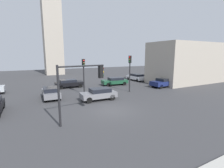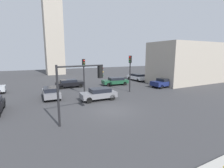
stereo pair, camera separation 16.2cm
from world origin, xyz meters
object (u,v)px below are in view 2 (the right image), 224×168
Objects in this scene: traffic_light_0 at (130,67)px; car_7 at (137,77)px; car_1 at (70,83)px; car_2 at (165,82)px; car_5 at (51,92)px; traffic_light_2 at (82,80)px; car_3 at (99,94)px; traffic_light_1 at (84,70)px; car_4 at (115,81)px.

traffic_light_0 reaches higher than car_7.
car_2 is (13.93, -6.73, 0.08)m from car_1.
car_5 is at bearing -38.88° from traffic_light_0.
car_3 is (3.49, 5.04, -2.55)m from traffic_light_2.
car_5 is (-3.55, -5.78, 0.04)m from car_1.
car_3 is 1.01× the size of car_5.
traffic_light_1 is at bearing -6.17° from car_2.
traffic_light_0 reaches higher than car_3.
traffic_light_0 is at bearing 75.36° from traffic_light_1.
car_2 reaches higher than car_4.
car_2 is at bearing 146.78° from car_4.
car_4 is (0.71, 5.63, -2.84)m from traffic_light_0.
car_4 is at bearing -127.74° from car_3.
traffic_light_0 is 1.13× the size of traffic_light_2.
car_2 is 17.51m from car_5.
traffic_light_2 reaches higher than car_3.
traffic_light_2 is 14.53m from car_1.
car_2 reaches higher than car_3.
traffic_light_1 is 1.02× the size of car_7.
car_5 is at bearing -32.58° from car_3.
traffic_light_2 is 22.34m from car_7.
traffic_light_2 is 6.64m from car_3.
car_4 is (9.77, 12.69, -2.58)m from traffic_light_2.
traffic_light_2 is at bearing -98.10° from car_1.
car_3 is at bearing -11.98° from traffic_light_0.
car_3 is at bearing 8.68° from car_2.
car_5 is (-17.48, 0.95, -0.04)m from car_2.
traffic_light_0 is 1.09× the size of car_2.
traffic_light_1 reaches higher than car_7.
car_3 is (-5.57, -2.01, -2.81)m from traffic_light_0.
car_1 is 6.79m from car_5.
car_1 is at bearing -29.85° from car_5.
car_1 is 0.96× the size of car_7.
traffic_light_1 reaches higher than car_1.
traffic_light_0 is at bearing 137.82° from car_7.
traffic_light_1 is 4.26m from car_3.
car_4 is 1.00× the size of car_7.
car_5 is at bearing 90.63° from traffic_light_2.
car_3 is (1.29, -9.08, 0.04)m from car_1.
car_7 is (16.18, 15.19, -2.56)m from traffic_light_2.
car_7 is at bearing -92.30° from car_2.
car_5 is at bearing -120.82° from car_1.
car_5 reaches higher than car_4.
car_4 is 11.95m from car_5.
car_2 is 8.27m from car_4.
car_1 is at bearing -77.68° from traffic_light_0.
car_5 is at bearing 27.93° from car_4.
car_5 reaches higher than car_1.
car_1 is 0.96× the size of car_4.
traffic_light_0 reaches higher than car_5.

